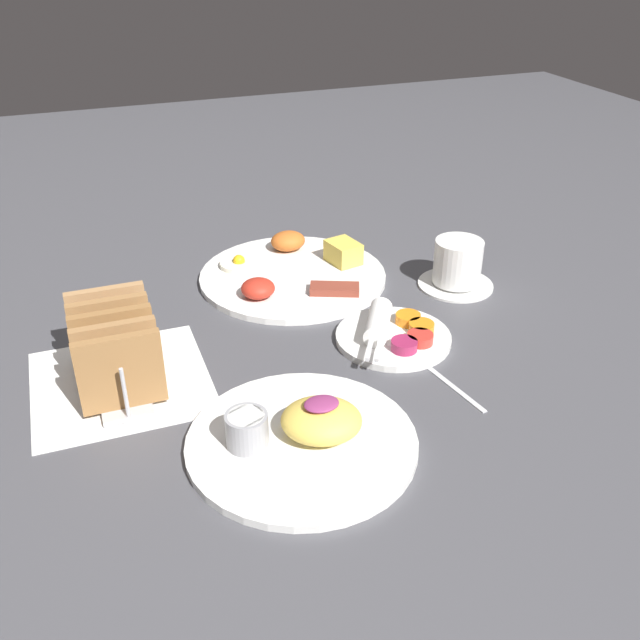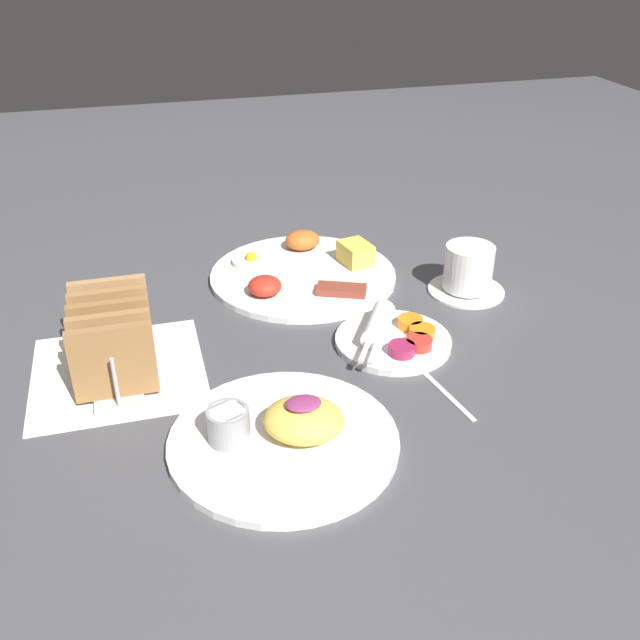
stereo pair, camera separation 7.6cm
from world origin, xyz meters
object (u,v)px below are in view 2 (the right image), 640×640
object	(u,v)px
plate_condiments	(393,337)
plate_foreground	(284,433)
coffee_cup	(468,271)
plate_breakfast	(304,271)
toast_rack	(113,339)

from	to	relation	value
plate_condiments	plate_foreground	world-z (taller)	plate_foreground
plate_foreground	coffee_cup	world-z (taller)	coffee_cup
plate_breakfast	coffee_cup	bearing A→B (deg)	-26.71
plate_breakfast	plate_foreground	distance (m)	0.42
plate_foreground	toast_rack	xyz separation A→B (m)	(-0.18, 0.20, 0.04)
coffee_cup	plate_foreground	bearing A→B (deg)	-141.66
plate_foreground	toast_rack	world-z (taller)	toast_rack
plate_breakfast	plate_foreground	world-z (taller)	plate_foreground
plate_breakfast	plate_foreground	size ratio (longest dim) A/B	1.16
toast_rack	coffee_cup	size ratio (longest dim) A/B	1.50
plate_condiments	plate_foreground	bearing A→B (deg)	-139.21
plate_breakfast	coffee_cup	size ratio (longest dim) A/B	2.53
plate_foreground	toast_rack	size ratio (longest dim) A/B	1.46
coffee_cup	plate_condiments	bearing A→B (deg)	-144.73
plate_breakfast	toast_rack	bearing A→B (deg)	-145.68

